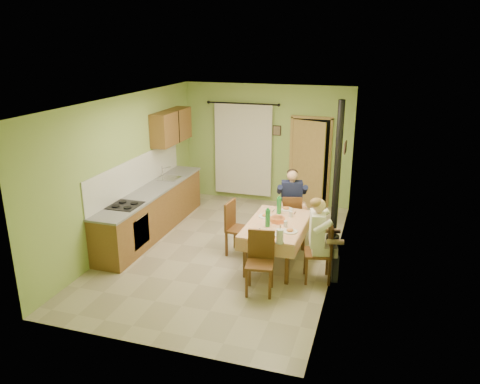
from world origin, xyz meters
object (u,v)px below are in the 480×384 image
(chair_left, at_px, (239,239))
(man_right, at_px, (319,230))
(dining_table, at_px, (276,243))
(chair_far, at_px, (291,225))
(stove_flue, at_px, (335,199))
(man_far, at_px, (292,197))
(chair_near, at_px, (260,275))
(chair_right, at_px, (318,264))

(chair_left, bearing_deg, man_right, 75.77)
(dining_table, xyz_separation_m, chair_far, (0.04, 1.09, -0.09))
(dining_table, xyz_separation_m, stove_flue, (0.89, 0.80, 0.64))
(chair_left, relative_size, man_far, 0.72)
(dining_table, height_order, chair_left, chair_left)
(dining_table, distance_m, chair_far, 1.09)
(dining_table, xyz_separation_m, chair_left, (-0.73, 0.16, -0.09))
(chair_near, relative_size, man_far, 0.70)
(chair_left, bearing_deg, chair_near, 36.63)
(dining_table, distance_m, man_far, 1.21)
(chair_far, height_order, stove_flue, stove_flue)
(chair_near, bearing_deg, dining_table, -99.48)
(man_right, distance_m, stove_flue, 1.21)
(man_right, height_order, stove_flue, stove_flue)
(dining_table, relative_size, chair_far, 1.77)
(dining_table, distance_m, stove_flue, 1.36)
(man_far, bearing_deg, chair_left, -144.63)
(man_right, bearing_deg, dining_table, 50.31)
(chair_right, relative_size, man_far, 0.71)
(chair_left, distance_m, man_right, 1.71)
(man_far, height_order, stove_flue, stove_flue)
(chair_left, height_order, stove_flue, stove_flue)
(chair_right, height_order, stove_flue, stove_flue)
(man_right, bearing_deg, man_far, 13.63)
(chair_right, height_order, man_far, man_far)
(chair_far, height_order, man_right, man_right)
(chair_left, height_order, man_far, man_far)
(chair_far, xyz_separation_m, man_right, (0.74, -1.48, 0.59))
(dining_table, relative_size, chair_right, 1.66)
(chair_far, xyz_separation_m, chair_right, (0.75, -1.48, 0.00))
(chair_right, height_order, chair_left, chair_left)
(chair_right, relative_size, stove_flue, 0.35)
(chair_far, relative_size, chair_near, 0.95)
(dining_table, height_order, chair_far, chair_far)
(dining_table, xyz_separation_m, man_right, (0.78, -0.40, 0.50))
(chair_right, bearing_deg, chair_far, 14.19)
(dining_table, bearing_deg, chair_right, -25.30)
(chair_near, bearing_deg, chair_left, -68.14)
(dining_table, relative_size, chair_near, 1.68)
(dining_table, xyz_separation_m, chair_near, (-0.01, -1.05, -0.09))
(man_right, xyz_separation_m, stove_flue, (0.11, 1.20, 0.15))
(man_far, bearing_deg, chair_right, -78.38)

